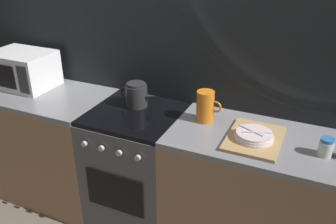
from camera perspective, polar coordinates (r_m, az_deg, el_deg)
The scene contains 10 objects.
ground_plane at distance 2.95m, azimuth -4.48°, elevation -15.88°, with size 8.00×8.00×0.00m, color #6B6054.
back_wall at distance 2.59m, azimuth -1.97°, elevation 8.85°, with size 3.60×0.05×2.40m.
counter_left at distance 3.15m, azimuth -19.36°, elevation -4.35°, with size 1.20×0.60×0.90m.
stove_unit at distance 2.67m, azimuth -4.83°, elevation -8.72°, with size 0.60×0.63×0.90m.
counter_right at distance 2.44m, azimuth 14.60°, elevation -13.48°, with size 1.20×0.60×0.90m.
microwave at distance 3.01m, azimuth -21.67°, elevation 6.20°, with size 0.46×0.35×0.27m.
kettle at distance 2.50m, azimuth -4.92°, elevation 2.69°, with size 0.28×0.15×0.17m.
pitcher at distance 2.29m, azimuth 5.86°, elevation 0.88°, with size 0.16×0.11×0.20m.
dish_pile at distance 2.15m, azimuth 13.30°, elevation -3.84°, with size 0.30×0.40×0.07m.
spice_jar at distance 2.12m, azimuth 23.41°, elevation -5.07°, with size 0.08×0.08×0.10m.
Camera 1 is at (1.10, -1.89, 1.98)m, focal length 39.07 mm.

